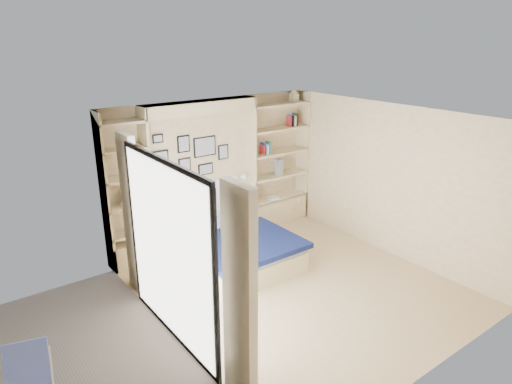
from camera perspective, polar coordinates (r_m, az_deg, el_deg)
ground at (r=6.90m, az=4.88°, el=-11.58°), size 4.50×4.50×0.00m
room_shell at (r=7.34m, az=-5.03°, el=-0.33°), size 4.50×4.50×4.50m
bed at (r=7.40m, az=-2.92°, el=-6.91°), size 1.63×2.09×1.07m
photo_gallery at (r=7.74m, az=-8.32°, el=4.65°), size 1.48×0.02×0.82m
reading_lamps at (r=7.76m, az=-6.37°, el=0.90°), size 1.92×0.12×0.15m
shelf_decor at (r=8.43m, az=1.56°, el=6.68°), size 3.53×0.23×2.03m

